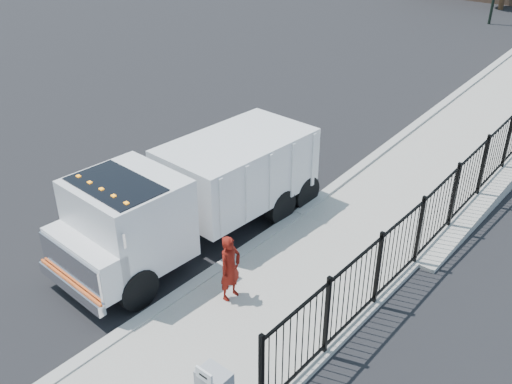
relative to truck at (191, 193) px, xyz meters
The scene contains 6 objects.
ground 2.40m from the truck, 40.98° to the right, with size 120.00×120.00×0.00m, color black.
sidewalk 4.88m from the truck, 44.01° to the right, with size 3.55×12.00×0.12m, color #9E998E.
curb 3.81m from the truck, 66.15° to the right, with size 0.30×12.00×0.16m, color #ADAAA3.
truck is the anchor object (origin of this frame).
worker 2.73m from the truck, 26.38° to the right, with size 0.58×0.38×1.59m, color maroon.
arrow_sign 6.15m from the truck, 42.48° to the right, with size 0.35×0.04×0.22m, color white.
Camera 1 is at (7.96, -7.41, 8.48)m, focal length 40.00 mm.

